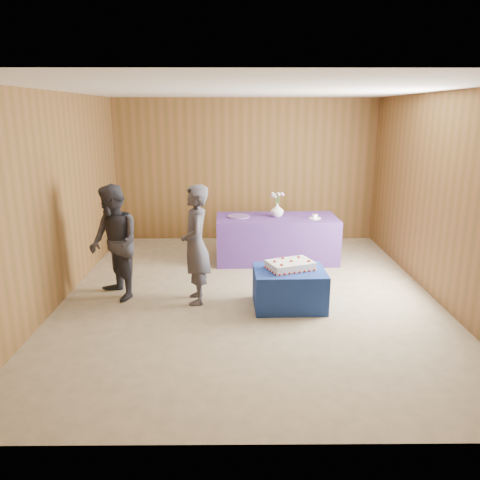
{
  "coord_description": "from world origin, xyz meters",
  "views": [
    {
      "loc": [
        -0.17,
        -6.01,
        2.44
      ],
      "look_at": [
        -0.13,
        0.1,
        0.76
      ],
      "focal_mm": 35.0,
      "sensor_mm": 36.0,
      "label": 1
    }
  ],
  "objects_px": {
    "cake_table": "(289,288)",
    "sheet_cake": "(290,265)",
    "guest_left": "(196,245)",
    "vase": "(277,210)",
    "serving_table": "(276,239)",
    "guest_right": "(114,243)"
  },
  "relations": [
    {
      "from": "cake_table",
      "to": "guest_left",
      "type": "distance_m",
      "value": 1.33
    },
    {
      "from": "cake_table",
      "to": "guest_left",
      "type": "bearing_deg",
      "value": 169.81
    },
    {
      "from": "guest_left",
      "to": "guest_right",
      "type": "height_order",
      "value": "guest_left"
    },
    {
      "from": "sheet_cake",
      "to": "serving_table",
      "type": "bearing_deg",
      "value": 68.77
    },
    {
      "from": "cake_table",
      "to": "sheet_cake",
      "type": "bearing_deg",
      "value": 72.03
    },
    {
      "from": "cake_table",
      "to": "vase",
      "type": "xyz_separation_m",
      "value": [
        0.0,
        1.99,
        0.61
      ]
    },
    {
      "from": "cake_table",
      "to": "serving_table",
      "type": "bearing_deg",
      "value": 88.42
    },
    {
      "from": "cake_table",
      "to": "sheet_cake",
      "type": "xyz_separation_m",
      "value": [
        0.01,
        0.04,
        0.3
      ]
    },
    {
      "from": "serving_table",
      "to": "guest_right",
      "type": "relative_size",
      "value": 1.3
    },
    {
      "from": "guest_left",
      "to": "guest_right",
      "type": "bearing_deg",
      "value": -104.75
    },
    {
      "from": "serving_table",
      "to": "guest_right",
      "type": "height_order",
      "value": "guest_right"
    },
    {
      "from": "vase",
      "to": "guest_left",
      "type": "distance_m",
      "value": 2.18
    },
    {
      "from": "sheet_cake",
      "to": "guest_right",
      "type": "bearing_deg",
      "value": 151.4
    },
    {
      "from": "cake_table",
      "to": "guest_right",
      "type": "xyz_separation_m",
      "value": [
        -2.29,
        0.31,
        0.52
      ]
    },
    {
      "from": "sheet_cake",
      "to": "guest_left",
      "type": "height_order",
      "value": "guest_left"
    },
    {
      "from": "sheet_cake",
      "to": "guest_left",
      "type": "relative_size",
      "value": 0.44
    },
    {
      "from": "serving_table",
      "to": "guest_right",
      "type": "distance_m",
      "value": 2.85
    },
    {
      "from": "sheet_cake",
      "to": "guest_left",
      "type": "bearing_deg",
      "value": 151.55
    },
    {
      "from": "sheet_cake",
      "to": "vase",
      "type": "height_order",
      "value": "vase"
    },
    {
      "from": "cake_table",
      "to": "sheet_cake",
      "type": "height_order",
      "value": "sheet_cake"
    },
    {
      "from": "cake_table",
      "to": "sheet_cake",
      "type": "distance_m",
      "value": 0.3
    },
    {
      "from": "vase",
      "to": "guest_left",
      "type": "height_order",
      "value": "guest_left"
    }
  ]
}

